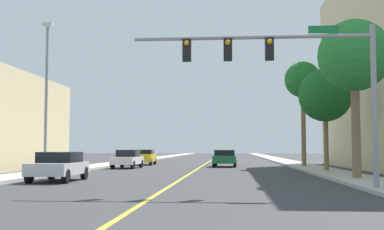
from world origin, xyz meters
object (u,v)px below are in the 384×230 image
Objects in this scene: car_green at (225,158)px; street_lamp at (46,90)px; palm_mid at (325,96)px; palm_far at (303,81)px; car_white at (128,159)px; car_silver at (59,166)px; car_yellow at (145,157)px; traffic_signal_mast at (289,66)px; palm_near at (354,57)px.

street_lamp is at bearing -123.13° from car_green.
palm_mid is 8.14m from palm_far.
car_white is at bearing -155.26° from car_green.
palm_far reaches higher than car_silver.
car_yellow is (2.29, 18.35, -4.08)m from street_lamp.
palm_far is at bearing -130.20° from car_silver.
car_yellow is at bearing 159.34° from palm_far.
traffic_signal_mast is at bearing 120.27° from car_white.
traffic_signal_mast reaches higher than car_yellow.
car_silver is at bearing -175.51° from palm_near.
car_silver is at bearing -129.66° from palm_far.
car_green is at bearing -113.57° from car_silver.
street_lamp is at bearing -162.24° from palm_mid.
car_white is (-14.11, 5.72, -4.20)m from palm_mid.
car_green is (9.81, 14.21, -4.09)m from street_lamp.
car_silver is at bearing 91.86° from car_white.
street_lamp is 2.20× the size of car_silver.
street_lamp reaches higher than car_white.
street_lamp is at bearing -140.92° from palm_far.
street_lamp is 17.74m from car_green.
palm_near is (3.76, 5.53, 1.34)m from traffic_signal_mast.
car_green is 8.21m from car_white.
palm_near reaches higher than traffic_signal_mast.
traffic_signal_mast is at bearing 156.19° from car_silver.
palm_far is at bearing -168.98° from car_white.
car_white is (-7.54, -3.24, 0.00)m from car_green.
car_green is at bearing 110.87° from palm_near.
palm_far reaches higher than traffic_signal_mast.
car_yellow is at bearing 152.64° from car_green.
car_white is at bearing -90.87° from car_silver.
palm_far is at bearing 80.16° from traffic_signal_mast.
palm_mid is (0.15, 7.88, -1.00)m from palm_near.
palm_mid is 0.77× the size of palm_far.
traffic_signal_mast is 1.05× the size of street_lamp.
palm_far is 2.08× the size of car_yellow.
palm_near reaches higher than car_yellow.
palm_near is at bearing 137.95° from car_white.
car_yellow is (-13.87, 5.23, -6.24)m from palm_far.
car_silver is at bearing 88.11° from car_yellow.
car_green is 1.01× the size of car_silver.
street_lamp is 16.48m from palm_near.
traffic_signal_mast reaches higher than car_silver.
car_silver is (-7.63, -17.94, -0.00)m from car_green.
palm_mid is at bearing 73.74° from traffic_signal_mast.
palm_mid is at bearing -52.29° from car_green.
palm_near is 20.17m from car_white.
car_yellow reaches higher than car_silver.
traffic_signal_mast is 1.17× the size of palm_near.
traffic_signal_mast is 14.90m from street_lamp.
palm_mid is 1.68× the size of car_green.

